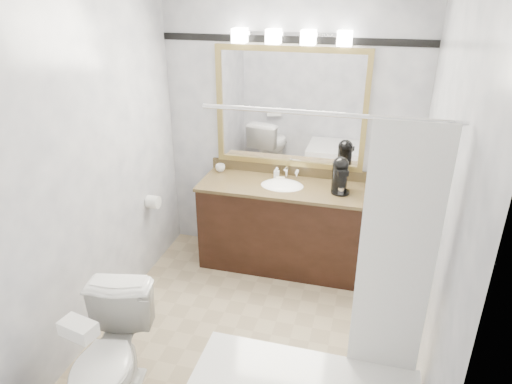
% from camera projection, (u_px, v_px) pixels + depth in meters
% --- Properties ---
extents(room, '(2.42, 2.62, 2.52)m').
position_uv_depth(room, '(253.00, 189.00, 3.13)').
color(room, tan).
rests_on(room, ground).
extents(vanity, '(1.53, 0.58, 0.97)m').
position_uv_depth(vanity, '(281.00, 224.00, 4.36)').
color(vanity, black).
rests_on(vanity, ground).
extents(mirror, '(1.40, 0.04, 1.10)m').
position_uv_depth(mirror, '(290.00, 109.00, 4.16)').
color(mirror, '#A68D4B').
rests_on(mirror, room).
extents(vanity_light_bar, '(1.02, 0.14, 0.12)m').
position_uv_depth(vanity_light_bar, '(291.00, 36.00, 3.85)').
color(vanity_light_bar, silver).
rests_on(vanity_light_bar, room).
extents(accent_stripe, '(2.40, 0.01, 0.06)m').
position_uv_depth(accent_stripe, '(292.00, 40.00, 3.92)').
color(accent_stripe, black).
rests_on(accent_stripe, room).
extents(tp_roll, '(0.11, 0.12, 0.12)m').
position_uv_depth(tp_roll, '(153.00, 202.00, 4.21)').
color(tp_roll, white).
rests_on(tp_roll, room).
extents(toilet, '(0.58, 0.83, 0.78)m').
position_uv_depth(toilet, '(109.00, 361.00, 2.85)').
color(toilet, white).
rests_on(toilet, ground).
extents(tissue_box, '(0.22, 0.15, 0.08)m').
position_uv_depth(tissue_box, '(78.00, 329.00, 2.49)').
color(tissue_box, white).
rests_on(tissue_box, toilet).
extents(coffee_maker, '(0.17, 0.21, 0.32)m').
position_uv_depth(coffee_maker, '(340.00, 174.00, 4.01)').
color(coffee_maker, black).
rests_on(coffee_maker, vanity).
extents(cup_left, '(0.12, 0.12, 0.07)m').
position_uv_depth(cup_left, '(220.00, 168.00, 4.49)').
color(cup_left, white).
rests_on(cup_left, vanity).
extents(soap_bottle_a, '(0.05, 0.05, 0.11)m').
position_uv_depth(soap_bottle_a, '(277.00, 173.00, 4.33)').
color(soap_bottle_a, white).
rests_on(soap_bottle_a, vanity).
extents(soap_bar, '(0.09, 0.06, 0.03)m').
position_uv_depth(soap_bar, '(280.00, 179.00, 4.30)').
color(soap_bar, beige).
rests_on(soap_bar, vanity).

